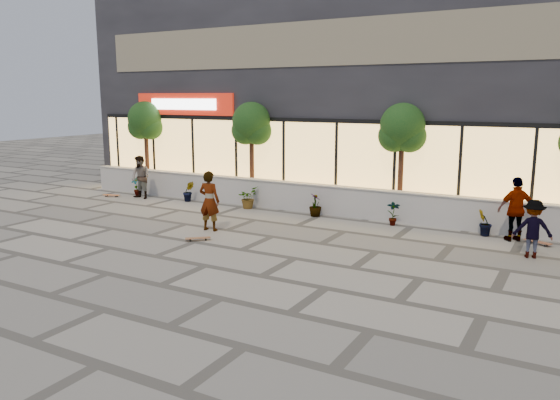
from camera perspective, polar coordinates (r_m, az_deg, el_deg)
The scene contains 19 objects.
ground at distance 13.71m, azimuth -7.80°, elevation -6.82°, with size 80.00×80.00×0.00m, color gray.
planter_wall at distance 19.45m, azimuth 4.70°, elevation 0.08°, with size 22.00×0.42×1.04m.
retail_building at distance 24.21m, azimuth 10.39°, elevation 10.90°, with size 24.00×9.17×8.50m.
shrub_a at distance 23.84m, azimuth -14.78°, elevation 1.45°, with size 0.43×0.29×0.81m, color #133D16.
shrub_b at distance 21.99m, azimuth -9.53°, elevation 0.90°, with size 0.45×0.36×0.81m, color #133D16.
shrub_c at distance 20.37m, azimuth -3.39°, elevation 0.25°, with size 0.73×0.63×0.81m, color #133D16.
shrub_d at distance 19.02m, azimuth 3.72°, elevation -0.51°, with size 0.45×0.45×0.81m, color #133D16.
shrub_e at distance 18.01m, azimuth 11.77°, elevation -1.36°, with size 0.43×0.29×0.81m, color #133D16.
shrub_f at distance 17.40m, azimuth 20.58°, elevation -2.26°, with size 0.45×0.36×0.81m, color #133D16.
tree_west at distance 24.82m, azimuth -13.89°, elevation 7.84°, with size 1.60×1.50×3.92m.
tree_midwest at distance 21.43m, azimuth -3.00°, elevation 7.72°, with size 1.60×1.50×3.92m.
tree_mideast at distance 18.91m, azimuth 12.66°, elevation 7.07°, with size 1.60×1.50×3.92m.
skater_center at distance 17.02m, azimuth -7.39°, elevation -0.10°, with size 0.68×0.45×1.87m, color silver.
skater_left at distance 22.92m, azimuth -14.36°, elevation 2.31°, with size 0.85×0.67×1.76m, color tan.
skater_right_near at distance 17.05m, azimuth 23.46°, elevation -0.90°, with size 1.10×0.46×1.87m, color white.
skater_right_far at distance 15.51m, azimuth 24.90°, elevation -2.75°, with size 0.99×0.57×1.53m, color maroon.
skateboard_center at distance 16.04m, azimuth -8.57°, elevation -3.97°, with size 0.67×0.62×0.09m.
skateboard_left at distance 23.81m, azimuth -17.20°, elevation 0.50°, with size 0.74×0.38×0.09m.
skateboard_right_near at distance 17.08m, azimuth 25.34°, elevation -3.98°, with size 0.79×0.50×0.09m.
Camera 1 is at (7.98, -10.37, 4.12)m, focal length 35.00 mm.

